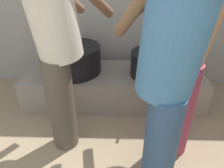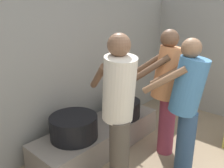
# 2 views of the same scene
# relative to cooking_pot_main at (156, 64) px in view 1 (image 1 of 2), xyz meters

# --- Properties ---
(hearth_ledge) EXTENTS (1.83, 0.60, 0.34)m
(hearth_ledge) POSITION_rel_cooking_pot_main_xyz_m (-0.41, 0.05, -0.29)
(hearth_ledge) COLOR slate
(hearth_ledge) RESTS_ON ground_plane
(cooking_pot_main) EXTENTS (0.49, 0.49, 0.69)m
(cooking_pot_main) POSITION_rel_cooking_pot_main_xyz_m (0.00, 0.00, 0.00)
(cooking_pot_main) COLOR black
(cooking_pot_main) RESTS_ON hearth_ledge
(cooking_pot_secondary) EXTENTS (0.55, 0.55, 0.27)m
(cooking_pot_secondary) POSITION_rel_cooking_pot_main_xyz_m (-0.82, 0.06, 0.01)
(cooking_pot_secondary) COLOR black
(cooking_pot_secondary) RESTS_ON hearth_ledge
(cook_in_cream_shirt) EXTENTS (0.61, 0.73, 1.58)m
(cook_in_cream_shirt) POSITION_rel_cooking_pot_main_xyz_m (-0.78, -0.58, 0.45)
(cook_in_cream_shirt) COLOR #4C4238
(cook_in_cream_shirt) RESTS_ON ground_plane
(cook_in_orange_shirt) EXTENTS (0.64, 0.72, 1.57)m
(cook_in_orange_shirt) POSITION_rel_cooking_pot_main_xyz_m (0.07, -0.62, 0.44)
(cook_in_orange_shirt) COLOR #8C3347
(cook_in_orange_shirt) RESTS_ON ground_plane
(cook_in_blue_shirt) EXTENTS (0.48, 0.70, 1.51)m
(cook_in_blue_shirt) POSITION_rel_cooking_pot_main_xyz_m (-0.12, -0.96, 0.40)
(cook_in_blue_shirt) COLOR navy
(cook_in_blue_shirt) RESTS_ON ground_plane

